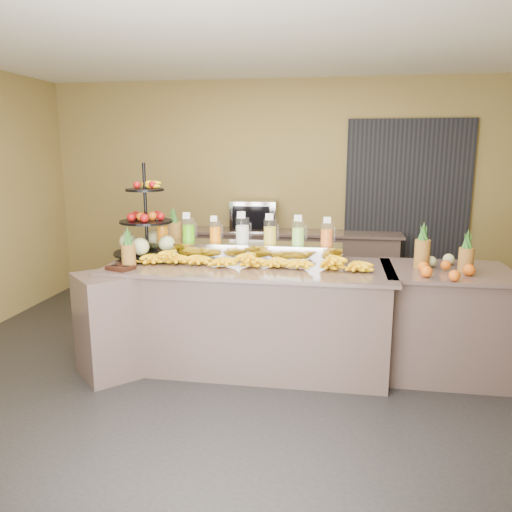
% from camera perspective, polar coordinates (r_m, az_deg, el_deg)
% --- Properties ---
extents(ground, '(6.00, 6.00, 0.00)m').
position_cam_1_polar(ground, '(4.44, -1.41, -13.72)').
color(ground, black).
rests_on(ground, ground).
extents(room_envelope, '(6.04, 5.02, 2.82)m').
position_cam_1_polar(room_envelope, '(4.75, 2.51, 11.38)').
color(room_envelope, olive).
rests_on(room_envelope, ground).
extents(buffet_counter, '(2.75, 1.25, 0.93)m').
position_cam_1_polar(buffet_counter, '(4.52, -2.28, -6.87)').
color(buffet_counter, gray).
rests_on(buffet_counter, ground).
extents(right_counter, '(1.08, 0.88, 0.93)m').
position_cam_1_polar(right_counter, '(4.67, 20.68, -7.01)').
color(right_counter, gray).
rests_on(right_counter, ground).
extents(back_ledge, '(3.10, 0.55, 0.93)m').
position_cam_1_polar(back_ledge, '(6.39, 2.28, -1.21)').
color(back_ledge, gray).
rests_on(back_ledge, ground).
extents(pitcher_tray, '(1.85, 0.30, 0.15)m').
position_cam_1_polar(pitcher_tray, '(4.68, -1.55, 0.65)').
color(pitcher_tray, gray).
rests_on(pitcher_tray, buffet_counter).
extents(juice_pitcher_orange_a, '(0.11, 0.12, 0.27)m').
position_cam_1_polar(juice_pitcher_orange_a, '(4.86, -10.65, 2.84)').
color(juice_pitcher_orange_a, silver).
rests_on(juice_pitcher_orange_a, pitcher_tray).
extents(juice_pitcher_green, '(0.12, 0.12, 0.29)m').
position_cam_1_polar(juice_pitcher_green, '(4.78, -7.71, 2.88)').
color(juice_pitcher_green, silver).
rests_on(juice_pitcher_green, pitcher_tray).
extents(juice_pitcher_orange_b, '(0.11, 0.11, 0.26)m').
position_cam_1_polar(juice_pitcher_orange_b, '(4.71, -4.67, 2.70)').
color(juice_pitcher_orange_b, silver).
rests_on(juice_pitcher_orange_b, pitcher_tray).
extents(juice_pitcher_milk, '(0.13, 0.13, 0.31)m').
position_cam_1_polar(juice_pitcher_milk, '(4.65, -1.56, 2.82)').
color(juice_pitcher_milk, silver).
rests_on(juice_pitcher_milk, pitcher_tray).
extents(juice_pitcher_lemon, '(0.12, 0.13, 0.30)m').
position_cam_1_polar(juice_pitcher_lemon, '(4.61, 1.62, 2.68)').
color(juice_pitcher_lemon, silver).
rests_on(juice_pitcher_lemon, pitcher_tray).
extents(juice_pitcher_lime, '(0.12, 0.12, 0.29)m').
position_cam_1_polar(juice_pitcher_lime, '(4.58, 4.84, 2.55)').
color(juice_pitcher_lime, silver).
rests_on(juice_pitcher_lime, pitcher_tray).
extents(juice_pitcher_orange_c, '(0.11, 0.12, 0.27)m').
position_cam_1_polar(juice_pitcher_orange_c, '(4.57, 8.09, 2.39)').
color(juice_pitcher_orange_c, silver).
rests_on(juice_pitcher_orange_c, pitcher_tray).
extents(banana_heap, '(2.06, 0.19, 0.17)m').
position_cam_1_polar(banana_heap, '(4.38, -0.68, -0.29)').
color(banana_heap, yellow).
rests_on(banana_heap, buffet_counter).
extents(fruit_stand, '(0.63, 0.63, 0.88)m').
position_cam_1_polar(fruit_stand, '(4.78, -11.91, 2.45)').
color(fruit_stand, black).
rests_on(fruit_stand, buffet_counter).
extents(condiment_caddy, '(0.26, 0.23, 0.03)m').
position_cam_1_polar(condiment_caddy, '(4.40, -15.21, -1.30)').
color(condiment_caddy, black).
rests_on(condiment_caddy, buffet_counter).
extents(pineapple_left_a, '(0.12, 0.12, 0.36)m').
position_cam_1_polar(pineapple_left_a, '(4.43, -14.37, 0.36)').
color(pineapple_left_a, brown).
rests_on(pineapple_left_a, buffet_counter).
extents(pineapple_left_b, '(0.16, 0.16, 0.46)m').
position_cam_1_polar(pineapple_left_b, '(5.03, -9.36, 2.44)').
color(pineapple_left_b, brown).
rests_on(pineapple_left_b, buffet_counter).
extents(right_fruit_pile, '(0.47, 0.44, 0.25)m').
position_cam_1_polar(right_fruit_pile, '(4.41, 20.60, -0.79)').
color(right_fruit_pile, brown).
rests_on(right_fruit_pile, right_counter).
extents(oven_warmer, '(0.59, 0.44, 0.38)m').
position_cam_1_polar(oven_warmer, '(6.32, -0.25, 4.66)').
color(oven_warmer, gray).
rests_on(oven_warmer, back_ledge).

